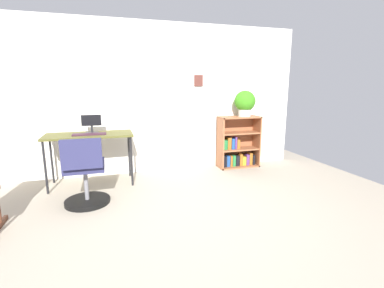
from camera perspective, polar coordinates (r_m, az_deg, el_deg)
name	(u,v)px	position (r m, az deg, el deg)	size (l,w,h in m)	color
ground_plane	(178,235)	(2.76, -2.79, -18.19)	(6.24, 6.24, 0.00)	#A19583
wall_back	(145,99)	(4.51, -9.71, 9.05)	(5.20, 0.12, 2.35)	silver
desk	(89,138)	(4.11, -20.30, 1.14)	(1.17, 0.52, 0.73)	#4F4D22
monitor	(92,124)	(4.13, -19.89, 3.80)	(0.26, 0.19, 0.26)	#262628
keyboard	(89,134)	(4.02, -20.28, 1.90)	(0.44, 0.14, 0.02)	#361C29
office_chair	(85,176)	(3.46, -21.07, -6.18)	(0.52, 0.55, 0.83)	black
bookshelf_low	(237,145)	(4.87, 9.16, -0.14)	(0.71, 0.30, 0.88)	#955937
potted_plant_on_shelf	(245,102)	(4.77, 10.79, 8.38)	(0.35, 0.35, 0.43)	#B7B2A8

